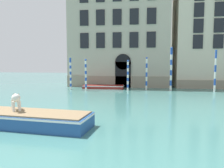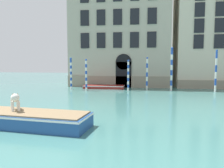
# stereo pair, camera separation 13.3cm
# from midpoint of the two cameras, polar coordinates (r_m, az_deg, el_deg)

# --- Properties ---
(palazzo_left) EXTENTS (12.27, 6.13, 16.82)m
(palazzo_left) POSITION_cam_midpoint_polar(r_m,az_deg,el_deg) (29.34, 2.39, 16.30)
(palazzo_left) COLOR #B2A893
(palazzo_left) RESTS_ON ground_plane
(palazzo_right) EXTENTS (10.73, 6.13, 12.82)m
(palazzo_right) POSITION_cam_midpoint_polar(r_m,az_deg,el_deg) (30.26, 26.65, 11.57)
(palazzo_right) COLOR beige
(palazzo_right) RESTS_ON ground_plane
(boat_foreground) EXTENTS (7.50, 2.48, 0.69)m
(boat_foreground) POSITION_cam_midpoint_polar(r_m,az_deg,el_deg) (11.26, -24.19, -7.98)
(boat_foreground) COLOR #234C8C
(boat_foreground) RESTS_ON ground_plane
(dog_on_deck) EXTENTS (0.85, 1.11, 0.86)m
(dog_on_deck) POSITION_cam_midpoint_polar(r_m,az_deg,el_deg) (11.16, -23.69, -3.47)
(dog_on_deck) COLOR silver
(dog_on_deck) RESTS_ON boat_foreground
(boat_moored_near_palazzo) EXTENTS (4.63, 1.70, 0.37)m
(boat_moored_near_palazzo) POSITION_cam_midpoint_polar(r_m,az_deg,el_deg) (24.92, -1.97, -0.71)
(boat_moored_near_palazzo) COLOR maroon
(boat_moored_near_palazzo) RESTS_ON ground_plane
(mooring_pole_0) EXTENTS (0.24, 0.24, 4.54)m
(mooring_pole_0) POSITION_cam_midpoint_polar(r_m,az_deg,el_deg) (23.66, 15.45, 3.84)
(mooring_pole_0) COLOR white
(mooring_pole_0) RESTS_ON ground_plane
(mooring_pole_1) EXTENTS (0.21, 0.21, 3.48)m
(mooring_pole_1) POSITION_cam_midpoint_polar(r_m,az_deg,el_deg) (24.24, -10.50, 2.72)
(mooring_pole_1) COLOR white
(mooring_pole_1) RESTS_ON ground_plane
(mooring_pole_2) EXTENTS (0.21, 0.21, 3.32)m
(mooring_pole_2) POSITION_cam_midpoint_polar(r_m,az_deg,el_deg) (22.91, -6.59, 2.42)
(mooring_pole_2) COLOR white
(mooring_pole_2) RESTS_ON ground_plane
(mooring_pole_3) EXTENTS (0.20, 0.20, 3.22)m
(mooring_pole_3) POSITION_cam_midpoint_polar(r_m,az_deg,el_deg) (22.74, 4.44, 2.29)
(mooring_pole_3) COLOR white
(mooring_pole_3) RESTS_ON ground_plane
(mooring_pole_4) EXTENTS (0.20, 0.20, 3.52)m
(mooring_pole_4) POSITION_cam_midpoint_polar(r_m,az_deg,el_deg) (23.65, 9.28, 2.73)
(mooring_pole_4) COLOR white
(mooring_pole_4) RESTS_ON ground_plane
(mooring_pole_5) EXTENTS (0.20, 0.20, 4.21)m
(mooring_pole_5) POSITION_cam_midpoint_polar(r_m,az_deg,el_deg) (24.07, 25.66, 3.12)
(mooring_pole_5) COLOR white
(mooring_pole_5) RESTS_ON ground_plane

